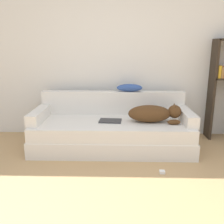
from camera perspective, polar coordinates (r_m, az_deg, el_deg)
The scene contains 10 objects.
wall_back at distance 3.96m, azimuth 1.95°, elevation 14.06°, with size 7.64×0.06×2.70m.
couch at distance 3.53m, azimuth 0.04°, elevation -5.15°, with size 2.18×0.91×0.40m.
couch_backrest at distance 3.79m, azimuth 0.20°, elevation 2.18°, with size 2.14×0.15×0.34m.
couch_arm_left at distance 3.61m, azimuth -16.29°, elevation -0.65°, with size 0.15×0.72×0.15m.
couch_arm_right at distance 3.56m, azimuth 16.60°, elevation -0.88°, with size 0.15×0.72×0.15m.
dog at distance 3.42m, azimuth 9.52°, elevation -0.33°, with size 0.72×0.28×0.26m.
laptop at distance 3.43m, azimuth -0.38°, elevation -2.02°, with size 0.32×0.23×0.02m.
throw_pillow at distance 3.75m, azimuth 4.04°, elevation 5.54°, with size 0.38×0.15×0.11m.
bookshelf at distance 4.14m, azimuth 24.32°, elevation 5.79°, with size 0.42×0.26×1.51m.
power_adapter at distance 2.98m, azimuth 11.40°, elevation -13.27°, with size 0.06×0.06×0.03m.
Camera 1 is at (-0.02, -1.67, 1.40)m, focal length 40.00 mm.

